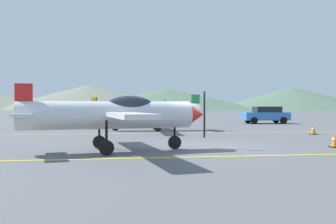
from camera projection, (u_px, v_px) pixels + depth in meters
name	position (u px, v px, depth m)	size (l,w,h in m)	color
ground_plane	(203.00, 147.00, 15.26)	(400.00, 400.00, 0.00)	#54565B
apron_line_near	(224.00, 157.00, 12.27)	(80.00, 0.16, 0.01)	yellow
apron_line_far	(175.00, 133.00, 22.72)	(80.00, 0.16, 0.01)	yellow
airplane_near	(115.00, 114.00, 13.67)	(7.26, 8.31, 2.49)	silver
airplane_mid	(150.00, 110.00, 25.11)	(7.18, 8.28, 2.49)	white
airplane_far	(127.00, 109.00, 34.83)	(7.27, 8.27, 2.49)	silver
airplane_back	(153.00, 108.00, 45.18)	(7.24, 8.32, 2.49)	silver
car_sedan	(266.00, 115.00, 34.96)	(4.37, 2.15, 1.62)	#3372BF
traffic_cone_front	(313.00, 130.00, 21.66)	(0.36, 0.36, 0.59)	black
traffic_cone_side	(335.00, 140.00, 14.99)	(0.36, 0.36, 0.59)	black
hill_centerleft	(89.00, 97.00, 165.18)	(82.82, 82.82, 11.05)	slate
hill_centerright	(166.00, 99.00, 148.72)	(78.39, 78.39, 8.71)	#4C6651
hill_right	(292.00, 99.00, 149.62)	(68.44, 68.44, 9.12)	#4C6651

